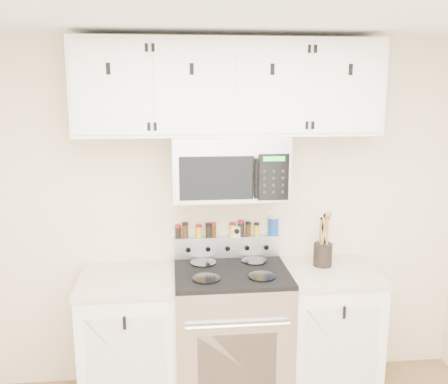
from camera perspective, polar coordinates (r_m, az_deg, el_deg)
name	(u,v)px	position (r m, az deg, el deg)	size (l,w,h in m)	color
back_wall	(226,215)	(3.60, 0.26, -2.63)	(3.50, 0.01, 2.50)	beige
range	(231,333)	(3.58, 0.83, -15.84)	(0.76, 0.65, 1.10)	#B7B7BA
base_cabinet_left	(130,340)	(3.60, -10.64, -16.31)	(0.64, 0.62, 0.92)	white
base_cabinet_right	(327,330)	(3.75, 11.70, -15.21)	(0.64, 0.62, 0.92)	white
microwave	(230,167)	(3.34, 0.63, 2.87)	(0.76, 0.44, 0.42)	#9E9EA3
upper_cabinets	(229,88)	(3.32, 0.59, 11.84)	(2.00, 0.35, 0.62)	white
utensil_crock	(323,253)	(3.59, 11.23, -6.82)	(0.13, 0.13, 0.38)	black
kitchen_timer	(236,231)	(3.60, 1.42, -4.47)	(0.06, 0.05, 0.08)	silver
salt_canister	(273,226)	(3.64, 5.66, -3.85)	(0.08, 0.08, 0.14)	#164199
spice_jar_0	(178,231)	(3.57, -5.28, -4.50)	(0.04, 0.04, 0.09)	black
spice_jar_1	(185,230)	(3.57, -4.46, -4.35)	(0.04, 0.04, 0.11)	#3F270F
spice_jar_2	(199,231)	(3.58, -2.90, -4.46)	(0.05, 0.05, 0.09)	gold
spice_jar_3	(209,230)	(3.58, -1.75, -4.36)	(0.05, 0.05, 0.10)	black
spice_jar_4	(214,230)	(3.58, -1.20, -4.31)	(0.04, 0.04, 0.11)	#38280D
spice_jar_5	(233,229)	(3.60, 0.99, -4.29)	(0.04, 0.04, 0.10)	yellow
spice_jar_6	(241,228)	(3.60, 1.96, -4.15)	(0.05, 0.05, 0.11)	black
spice_jar_7	(248,229)	(3.61, 2.78, -4.22)	(0.04, 0.04, 0.10)	#3C230E
spice_jar_8	(257,229)	(3.62, 3.74, -4.24)	(0.04, 0.04, 0.09)	gold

